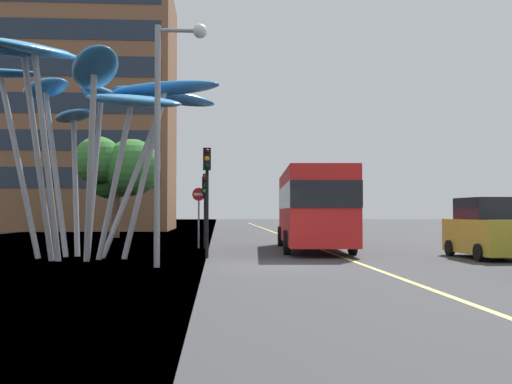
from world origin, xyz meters
TOP-DOWN VIEW (x-y plane):
  - ground at (-0.63, 0.00)m, footprint 120.00×240.00m
  - red_bus at (2.53, 7.53)m, footprint 3.25×10.10m
  - leaf_sculpture at (-6.33, 3.26)m, footprint 9.53×8.94m
  - traffic_light_kerb_near at (-2.00, 3.19)m, footprint 0.28×0.42m
  - traffic_light_kerb_far at (-2.20, 9.02)m, footprint 0.28×0.42m
  - traffic_light_island_mid at (-2.23, 11.84)m, footprint 0.28×0.42m
  - car_parked_mid at (8.11, 2.52)m, footprint 2.09×4.14m
  - street_lamp at (-3.10, -0.17)m, footprint 1.59×0.44m
  - tree_pavement_near at (-8.33, 21.51)m, footprint 5.54×5.03m
  - no_entry_sign at (-2.49, 9.22)m, footprint 0.60×0.12m
  - backdrop_building at (-15.70, 38.33)m, footprint 19.56×11.08m

SIDE VIEW (x-z plane):
  - ground at x=-0.63m, z-range -0.10..0.00m
  - car_parked_mid at x=8.11m, z-range -0.07..2.11m
  - no_entry_sign at x=-2.49m, z-range 0.45..3.23m
  - red_bus at x=2.53m, z-range 0.17..3.82m
  - traffic_light_kerb_far at x=-2.20m, z-range 0.74..4.02m
  - traffic_light_island_mid at x=-2.23m, z-range 0.81..4.40m
  - traffic_light_kerb_near at x=-2.00m, z-range 0.88..4.85m
  - tree_pavement_near at x=-8.33m, z-range 1.22..7.77m
  - street_lamp at x=-3.10m, z-range 1.03..8.48m
  - leaf_sculpture at x=-6.33m, z-range 2.09..9.66m
  - backdrop_building at x=-15.70m, z-range 0.00..22.06m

